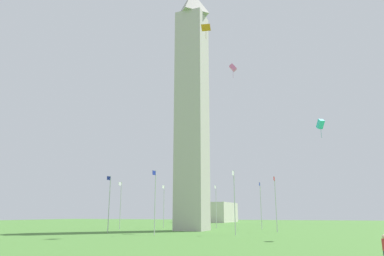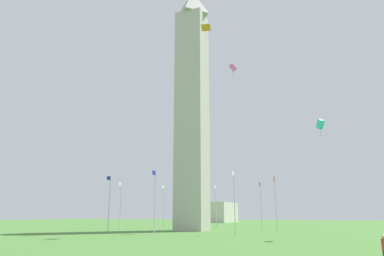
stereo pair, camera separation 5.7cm
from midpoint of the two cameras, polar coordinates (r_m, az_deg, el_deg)
ground_plane at (r=68.39m, az=0.02°, el=-16.01°), size 260.00×260.00×0.00m
obelisk_monument at (r=71.74m, az=0.02°, el=4.23°), size 5.47×5.47×49.69m
flagpole_n at (r=54.19m, az=-5.90°, el=-11.20°), size 1.12×0.14×9.39m
flagpole_ne at (r=54.63m, az=6.78°, el=-11.20°), size 1.12×0.14×9.39m
flagpole_e at (r=64.48m, az=13.18°, el=-11.28°), size 1.12×0.14×9.39m
flagpole_se at (r=75.94m, az=10.90°, el=-11.68°), size 1.12×0.14×9.39m
flagpole_s at (r=82.89m, az=3.88°, el=-12.02°), size 1.12×0.14×9.39m
flagpole_sw at (r=82.60m, az=-4.48°, el=-12.01°), size 1.12×0.14×9.39m
flagpole_w at (r=75.17m, az=-11.28°, el=-11.65°), size 1.12×0.14×9.39m
flagpole_nw at (r=63.56m, az=-13.02°, el=-11.27°), size 1.12×0.14×9.39m
kite_pink_box at (r=70.92m, az=6.54°, el=9.52°), size 1.06×1.59×2.89m
kite_cyan_box at (r=49.75m, az=19.75°, el=0.61°), size 1.38×1.20×2.48m
kite_orange_diamond at (r=62.69m, az=2.24°, el=15.62°), size 1.72×1.78×2.38m
distant_building at (r=140.47m, az=2.91°, el=-13.25°), size 20.40×16.80×7.19m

